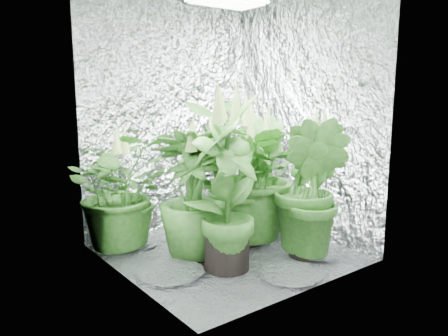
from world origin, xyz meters
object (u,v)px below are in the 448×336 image
object	(u,v)px
plant_b	(219,180)
circulation_fan	(271,215)
plant_f	(227,185)
plant_c	(261,177)
plant_d	(194,195)
plant_e	(247,173)
plant_g	(310,189)
plant_a	(120,191)

from	to	relation	value
plant_b	circulation_fan	world-z (taller)	plant_b
circulation_fan	plant_f	bearing A→B (deg)	-147.12
plant_c	circulation_fan	size ratio (longest dim) A/B	3.19
plant_d	plant_e	xyz separation A→B (m)	(0.51, 0.02, 0.10)
plant_c	plant_g	distance (m)	0.61
plant_a	circulation_fan	xyz separation A→B (m)	(1.21, -0.39, -0.32)
plant_e	plant_f	xyz separation A→B (m)	(-0.45, -0.33, 0.02)
plant_a	plant_d	xyz separation A→B (m)	(0.35, -0.48, 0.01)
plant_f	plant_b	bearing A→B (deg)	57.10
plant_b	plant_e	xyz separation A→B (m)	(0.01, -0.36, 0.12)
plant_e	circulation_fan	size ratio (longest dim) A/B	3.65
plant_c	circulation_fan	xyz separation A→B (m)	(0.10, -0.03, -0.34)
plant_g	circulation_fan	bearing A→B (deg)	73.36
plant_a	plant_d	world-z (taller)	plant_d
plant_a	plant_c	world-z (taller)	plant_c
plant_d	plant_f	xyz separation A→B (m)	(0.06, -0.31, 0.12)
plant_c	plant_f	distance (m)	0.83
plant_b	plant_g	xyz separation A→B (m)	(0.18, -0.86, 0.05)
plant_b	plant_c	xyz separation A→B (m)	(0.25, -0.25, 0.03)
plant_a	plant_f	xyz separation A→B (m)	(0.41, -0.79, 0.13)
plant_e	plant_f	world-z (taller)	plant_f
plant_b	plant_g	bearing A→B (deg)	-77.97
plant_g	circulation_fan	world-z (taller)	plant_g
plant_c	plant_g	size ratio (longest dim) A/B	0.98
plant_d	plant_g	bearing A→B (deg)	-35.09
plant_a	plant_e	world-z (taller)	plant_e
plant_b	plant_g	distance (m)	0.88
plant_c	plant_e	distance (m)	0.28
plant_c	circulation_fan	world-z (taller)	plant_c
plant_a	circulation_fan	world-z (taller)	plant_a
plant_e	circulation_fan	bearing A→B (deg)	12.97
plant_a	plant_e	bearing A→B (deg)	-28.63
plant_e	plant_a	bearing A→B (deg)	151.37
plant_d	plant_f	bearing A→B (deg)	-78.87
plant_e	plant_b	bearing A→B (deg)	91.25
plant_a	plant_c	bearing A→B (deg)	-18.00
plant_d	plant_f	world-z (taller)	plant_f
circulation_fan	plant_c	bearing A→B (deg)	170.04
plant_a	plant_d	bearing A→B (deg)	-54.50
plant_c	plant_d	distance (m)	0.77
plant_d	plant_g	world-z (taller)	plant_g
plant_g	plant_d	bearing A→B (deg)	144.91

